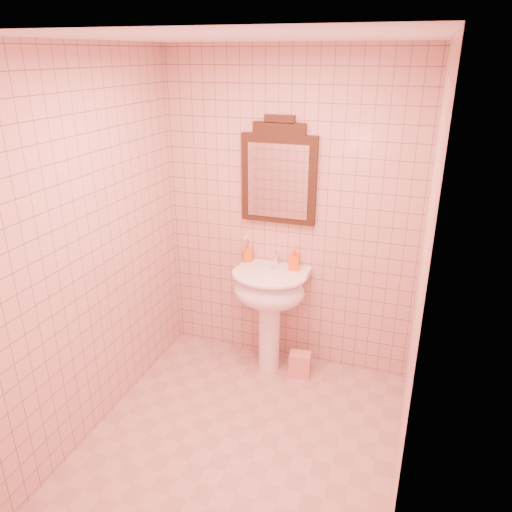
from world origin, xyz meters
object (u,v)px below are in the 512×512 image
at_px(mirror, 279,175).
at_px(pedestal_sink, 269,297).
at_px(towel, 300,364).
at_px(soap_dispenser, 294,259).
at_px(toothbrush_cup, 248,255).

bearing_deg(mirror, pedestal_sink, -90.00).
bearing_deg(towel, soap_dispenser, 128.06).
height_order(mirror, towel, mirror).
xyz_separation_m(toothbrush_cup, towel, (0.51, -0.18, -0.81)).
distance_m(mirror, towel, 1.52).
bearing_deg(soap_dispenser, towel, -63.52).
relative_size(pedestal_sink, toothbrush_cup, 4.42).
xyz_separation_m(pedestal_sink, toothbrush_cup, (-0.24, 0.17, 0.26)).
bearing_deg(towel, mirror, 141.40).
bearing_deg(toothbrush_cup, towel, -19.57).
relative_size(pedestal_sink, mirror, 1.08).
bearing_deg(pedestal_sink, soap_dispenser, 40.71).
height_order(toothbrush_cup, towel, toothbrush_cup).
xyz_separation_m(toothbrush_cup, soap_dispenser, (0.39, -0.04, 0.03)).
bearing_deg(mirror, towel, -38.60).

